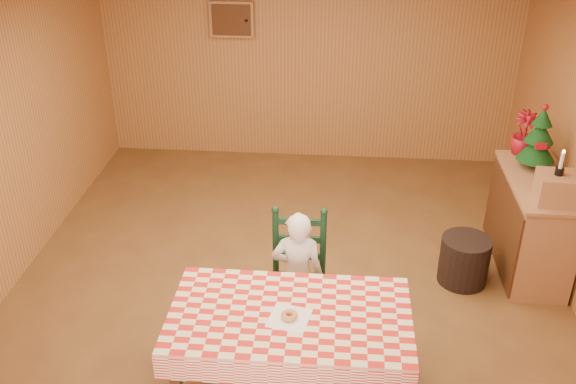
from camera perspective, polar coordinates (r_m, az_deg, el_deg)
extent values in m
plane|color=brown|center=(5.81, -0.17, -9.21)|extent=(6.00, 6.00, 0.00)
cube|color=#B47741|center=(7.92, 1.78, 11.91)|extent=(5.00, 0.10, 2.60)
cube|color=#B37B50|center=(7.85, -5.01, 15.06)|extent=(0.52, 0.08, 0.42)
cube|color=#4F2A15|center=(7.80, -5.06, 14.98)|extent=(0.46, 0.02, 0.36)
sphere|color=black|center=(7.76, -3.73, 14.96)|extent=(0.04, 0.04, 0.04)
cube|color=#4F2A15|center=(4.43, 0.17, -11.23)|extent=(1.60, 0.90, 0.06)
cube|color=#4F2A15|center=(5.05, -7.81, -11.29)|extent=(0.07, 0.07, 0.69)
cube|color=#4F2A15|center=(4.97, 9.03, -12.17)|extent=(0.07, 0.07, 0.69)
cube|color=red|center=(4.41, 0.17, -10.83)|extent=(1.64, 0.94, 0.02)
cube|color=red|center=(4.12, -0.40, -16.03)|extent=(1.64, 0.02, 0.18)
cube|color=red|center=(4.84, 0.64, -8.24)|extent=(1.64, 0.02, 0.18)
cube|color=#35612C|center=(4.59, -10.27, -11.07)|extent=(0.02, 0.94, 0.18)
cube|color=#35612C|center=(4.49, 10.89, -12.19)|extent=(0.02, 0.94, 0.18)
cube|color=black|center=(5.18, 0.84, -8.57)|extent=(0.44, 0.40, 0.04)
cylinder|color=black|center=(5.20, -1.44, -11.56)|extent=(0.04, 0.04, 0.41)
cylinder|color=black|center=(5.18, 2.83, -11.78)|extent=(0.04, 0.04, 0.41)
cylinder|color=black|center=(5.47, -1.05, -9.28)|extent=(0.04, 0.04, 0.41)
cylinder|color=black|center=(5.45, 2.98, -9.48)|extent=(0.04, 0.04, 0.41)
cylinder|color=black|center=(5.15, -1.11, -4.48)|extent=(0.05, 0.05, 0.60)
sphere|color=black|center=(5.00, -1.14, -1.59)|extent=(0.06, 0.06, 0.06)
cylinder|color=black|center=(5.13, 3.13, -4.67)|extent=(0.05, 0.05, 0.60)
sphere|color=black|center=(4.97, 3.22, -1.77)|extent=(0.06, 0.06, 0.06)
cube|color=black|center=(5.20, 1.00, -5.69)|extent=(0.38, 0.03, 0.05)
cube|color=black|center=(5.12, 1.01, -4.20)|extent=(0.38, 0.03, 0.05)
cube|color=black|center=(5.03, 1.03, -2.67)|extent=(0.38, 0.03, 0.05)
imported|color=white|center=(5.10, 0.85, -7.38)|extent=(0.41, 0.27, 1.12)
cube|color=white|center=(4.36, 0.11, -11.12)|extent=(0.31, 0.31, 0.00)
torus|color=#CD8349|center=(4.35, 0.11, -10.91)|extent=(0.14, 0.14, 0.04)
cube|color=#B37B50|center=(6.35, 20.75, -2.81)|extent=(0.50, 1.20, 0.90)
cube|color=#B37B50|center=(6.14, 21.48, 0.91)|extent=(0.54, 1.24, 0.03)
cube|color=#4F2A15|center=(6.28, 18.48, -2.75)|extent=(0.02, 1.20, 0.80)
cube|color=#B37B50|center=(5.74, 22.69, 0.31)|extent=(0.32, 0.32, 0.25)
cylinder|color=#4F2A15|center=(6.33, 21.02, 2.39)|extent=(0.04, 0.04, 0.08)
cone|color=#0B3311|center=(6.27, 21.27, 3.70)|extent=(0.34, 0.34, 0.24)
cone|color=#0B3311|center=(6.21, 21.53, 5.04)|extent=(0.26, 0.26, 0.20)
cone|color=#0B3311|center=(6.16, 21.76, 6.23)|extent=(0.18, 0.18, 0.16)
sphere|color=maroon|center=(6.13, 21.91, 7.01)|extent=(0.06, 0.06, 0.06)
cube|color=maroon|center=(6.10, 21.56, 3.81)|extent=(0.10, 0.02, 0.06)
sphere|color=maroon|center=(6.23, 22.16, 3.68)|extent=(0.04, 0.04, 0.04)
sphere|color=maroon|center=(6.26, 20.71, 4.76)|extent=(0.04, 0.04, 0.04)
sphere|color=maroon|center=(6.29, 21.74, 5.68)|extent=(0.04, 0.04, 0.04)
imported|color=maroon|center=(6.51, 20.24, 4.94)|extent=(0.28, 0.28, 0.43)
cylinder|color=black|center=(5.67, 22.98, 1.69)|extent=(0.07, 0.07, 0.06)
cylinder|color=white|center=(5.63, 23.17, 2.60)|extent=(0.03, 0.03, 0.14)
sphere|color=orange|center=(5.60, 23.32, 3.35)|extent=(0.02, 0.02, 0.02)
cylinder|color=black|center=(6.08, 15.38, -5.87)|extent=(0.46, 0.46, 0.45)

